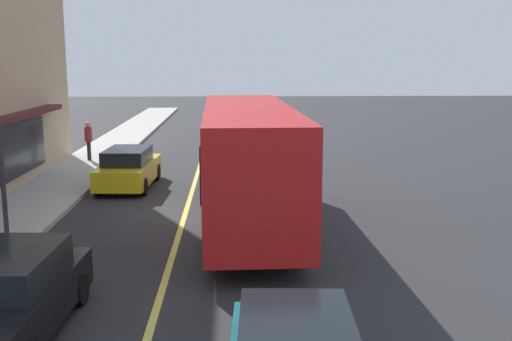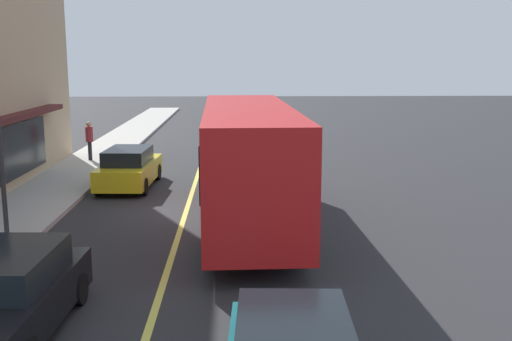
% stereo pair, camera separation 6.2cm
% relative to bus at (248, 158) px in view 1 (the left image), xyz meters
% --- Properties ---
extents(ground, '(120.00, 120.00, 0.00)m').
position_rel_bus_xyz_m(ground, '(1.34, 1.98, -1.99)').
color(ground, '#28282B').
extents(sidewalk, '(80.00, 2.79, 0.15)m').
position_rel_bus_xyz_m(sidewalk, '(1.34, 7.16, -1.91)').
color(sidewalk, '#B2ADA3').
rests_on(sidewalk, ground).
extents(lane_centre_stripe, '(36.00, 0.16, 0.01)m').
position_rel_bus_xyz_m(lane_centre_stripe, '(1.34, 1.98, -1.98)').
color(lane_centre_stripe, '#D8D14C').
rests_on(lane_centre_stripe, ground).
extents(bus, '(11.19, 2.84, 3.50)m').
position_rel_bus_xyz_m(bus, '(0.00, 0.00, 0.00)').
color(bus, red).
rests_on(bus, ground).
extents(car_yellow, '(4.38, 2.02, 1.52)m').
position_rel_bus_xyz_m(car_yellow, '(5.21, 4.44, -1.24)').
color(car_yellow, yellow).
rests_on(car_yellow, ground).
extents(car_black, '(4.37, 1.99, 1.52)m').
position_rel_bus_xyz_m(car_black, '(-7.41, 4.41, -1.24)').
color(car_black, black).
rests_on(car_black, ground).
extents(pedestrian_waiting, '(0.34, 0.34, 1.82)m').
position_rel_bus_xyz_m(pedestrian_waiting, '(10.70, 7.21, -0.73)').
color(pedestrian_waiting, black).
rests_on(pedestrian_waiting, sidewalk).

